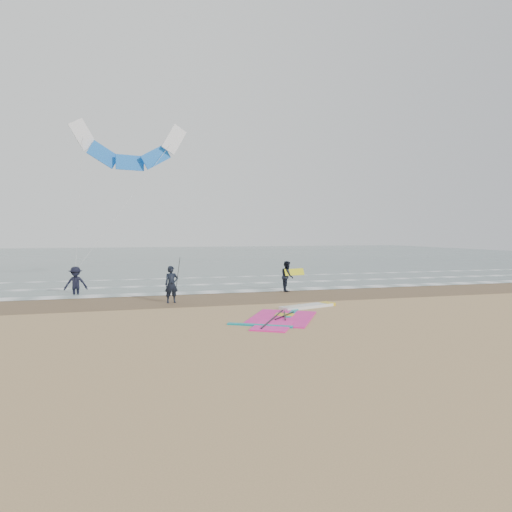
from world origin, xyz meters
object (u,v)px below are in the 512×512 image
object	(u,v)px
person_standing	(171,284)
person_wading	(76,277)
windsurf_rig	(290,314)
person_walking	(287,276)
surf_kite	(130,150)

from	to	relation	value
person_standing	person_wading	bearing A→B (deg)	128.82
person_wading	windsurf_rig	bearing A→B (deg)	-46.70
windsurf_rig	person_walking	bearing A→B (deg)	71.61
person_standing	person_walking	xyz separation A→B (m)	(6.77, 2.57, -0.02)
person_walking	surf_kite	world-z (taller)	surf_kite
windsurf_rig	person_standing	xyz separation A→B (m)	(-4.38, 4.62, 0.85)
person_walking	surf_kite	bearing A→B (deg)	73.02
person_standing	person_walking	distance (m)	7.24
windsurf_rig	surf_kite	bearing A→B (deg)	117.53
windsurf_rig	surf_kite	xyz separation A→B (m)	(-6.22, 11.94, 8.41)
windsurf_rig	person_standing	world-z (taller)	person_standing
windsurf_rig	surf_kite	distance (m)	15.87
person_standing	person_wading	world-z (taller)	person_wading
surf_kite	person_walking	bearing A→B (deg)	-28.89
person_walking	windsurf_rig	bearing A→B (deg)	173.53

